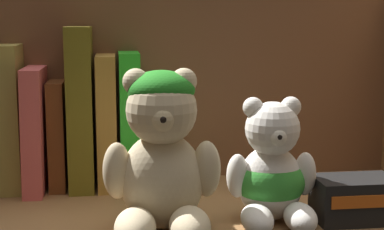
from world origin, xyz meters
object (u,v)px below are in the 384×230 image
(book_3, at_px, (11,117))
(book_5, at_px, (59,133))
(book_6, at_px, (81,107))
(teddy_bear_larger, at_px, (162,155))
(book_7, at_px, (107,120))
(teddy_bear_smaller, at_px, (272,173))
(book_8, at_px, (130,118))
(small_product_box, at_px, (355,199))
(book_4, at_px, (37,127))

(book_3, xyz_separation_m, book_5, (0.06, 0.00, -0.03))
(book_5, bearing_deg, book_6, 0.00)
(book_3, bearing_deg, teddy_bear_larger, -45.59)
(book_6, relative_size, book_7, 1.21)
(book_6, distance_m, teddy_bear_larger, 0.22)
(book_7, bearing_deg, teddy_bear_larger, -72.49)
(book_7, bearing_deg, book_6, 180.00)
(book_5, distance_m, teddy_bear_smaller, 0.32)
(book_5, bearing_deg, book_8, 0.00)
(book_6, height_order, teddy_bear_larger, book_6)
(teddy_bear_smaller, distance_m, small_product_box, 0.10)
(teddy_bear_larger, bearing_deg, small_product_box, 0.87)
(book_8, bearing_deg, book_6, 180.00)
(book_6, distance_m, small_product_box, 0.39)
(book_6, xyz_separation_m, teddy_bear_larger, (0.10, -0.20, -0.03))
(book_6, distance_m, book_7, 0.04)
(book_5, xyz_separation_m, book_7, (0.07, 0.00, 0.02))
(small_product_box, bearing_deg, book_4, 153.24)
(book_5, distance_m, book_6, 0.05)
(book_7, xyz_separation_m, teddy_bear_smaller, (0.19, -0.19, -0.04))
(book_5, relative_size, book_8, 0.79)
(book_8, distance_m, teddy_bear_smaller, 0.25)
(book_4, distance_m, book_7, 0.10)
(book_6, relative_size, teddy_bear_larger, 1.23)
(book_7, height_order, teddy_bear_smaller, book_7)
(book_4, height_order, small_product_box, book_4)
(book_7, height_order, teddy_bear_larger, book_7)
(book_4, bearing_deg, book_6, 0.00)
(teddy_bear_larger, bearing_deg, book_4, 128.79)
(book_3, height_order, book_5, book_3)
(book_8, height_order, teddy_bear_larger, book_8)
(book_5, distance_m, book_7, 0.07)
(book_7, xyz_separation_m, book_8, (0.03, 0.00, 0.00))
(book_4, relative_size, book_5, 1.13)
(teddy_bear_larger, distance_m, small_product_box, 0.24)
(teddy_bear_larger, xyz_separation_m, small_product_box, (0.23, 0.00, -0.06))
(book_8, bearing_deg, book_5, 180.00)
(teddy_bear_smaller, bearing_deg, book_6, 140.72)
(book_5, relative_size, teddy_bear_larger, 0.83)
(book_4, xyz_separation_m, book_7, (0.10, 0.00, 0.01))
(book_6, relative_size, small_product_box, 2.40)
(book_5, relative_size, teddy_bear_smaller, 1.02)
(teddy_bear_larger, xyz_separation_m, teddy_bear_smaller, (0.13, 0.01, -0.03))
(book_3, relative_size, small_product_box, 2.14)
(book_6, height_order, book_7, book_6)
(book_4, distance_m, book_6, 0.07)
(book_5, xyz_separation_m, teddy_bear_larger, (0.13, -0.20, 0.01))
(book_8, bearing_deg, book_7, 180.00)
(book_8, xyz_separation_m, teddy_bear_smaller, (0.16, -0.19, -0.04))
(teddy_bear_larger, bearing_deg, book_6, 116.23)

